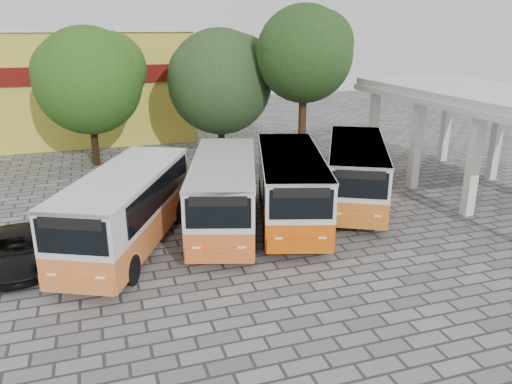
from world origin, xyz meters
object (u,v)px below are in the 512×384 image
object	(u,v)px
bus_centre_left	(224,190)
parked_car	(18,250)
bus_centre_right	(291,183)
bus_far_left	(126,206)
bus_far_right	(356,169)

from	to	relation	value
bus_centre_left	parked_car	world-z (taller)	bus_centre_left
bus_centre_right	bus_far_left	bearing A→B (deg)	-157.15
bus_far_left	bus_centre_right	world-z (taller)	bus_centre_right
bus_far_left	bus_centre_left	xyz separation A→B (m)	(4.14, 0.84, -0.02)
bus_centre_left	bus_far_right	world-z (taller)	bus_centre_left
bus_far_left	bus_centre_right	size ratio (longest dim) A/B	1.01
bus_centre_right	parked_car	bearing A→B (deg)	-157.51
bus_centre_left	bus_far_left	bearing A→B (deg)	-151.35
bus_far_right	bus_far_left	bearing A→B (deg)	-142.97
bus_centre_right	bus_centre_left	bearing A→B (deg)	-164.83
bus_far_left	parked_car	size ratio (longest dim) A/B	1.99
bus_centre_left	parked_car	size ratio (longest dim) A/B	1.94
bus_centre_left	bus_centre_right	distance (m)	3.03
bus_far_left	parked_car	world-z (taller)	bus_far_left
bus_far_left	bus_centre_left	distance (m)	4.23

